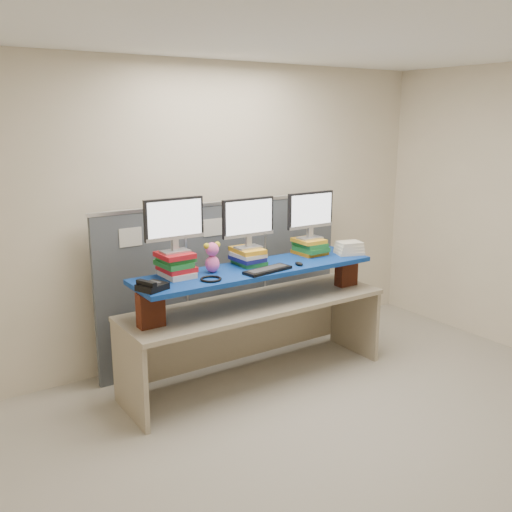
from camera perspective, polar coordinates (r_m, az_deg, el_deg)
room at (r=3.95m, az=10.20°, el=0.52°), size 5.00×4.00×2.80m
cubicle_partition at (r=5.49m, az=-2.99°, el=-2.35°), size 2.60×0.06×1.53m
desk at (r=5.00m, az=0.00°, el=-6.22°), size 2.39×0.70×0.73m
brick_pier_left at (r=4.42m, az=-10.50°, el=-5.30°), size 0.20×0.11×0.27m
brick_pier_right at (r=5.47m, az=9.02°, el=-1.54°), size 0.20×0.11×0.27m
blue_board at (r=4.87m, az=0.00°, el=-1.37°), size 2.16×0.54×0.04m
book_stack_left at (r=4.61m, az=-8.04°, el=-0.81°), size 0.28×0.32×0.20m
book_stack_center at (r=4.94m, az=-0.80°, el=-0.03°), size 0.25×0.31×0.15m
book_stack_right at (r=5.34m, az=5.41°, el=0.95°), size 0.26×0.31×0.15m
monitor_left at (r=4.53m, az=-8.18°, el=3.42°), size 0.50×0.14×0.43m
monitor_center at (r=4.88m, az=-0.78°, el=3.63°), size 0.50×0.14×0.43m
monitor_right at (r=5.27m, az=5.47°, el=4.37°), size 0.50×0.14×0.43m
keyboard at (r=4.74m, az=1.17°, el=-1.40°), size 0.46×0.21×0.03m
mouse at (r=4.94m, az=4.32°, el=-0.77°), size 0.07×0.10×0.03m
desk_phone at (r=4.30m, az=-10.40°, el=-2.98°), size 0.24×0.23×0.08m
headset at (r=4.50m, az=-4.53°, el=-2.31°), size 0.18×0.18×0.02m
plush_toy at (r=4.70m, az=-4.40°, el=-0.10°), size 0.15×0.11×0.25m
binder_stack at (r=5.41m, az=9.31°, el=0.78°), size 0.29×0.26×0.12m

